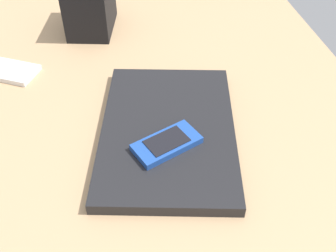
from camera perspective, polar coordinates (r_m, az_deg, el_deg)
name	(u,v)px	position (r cm, az deg, el deg)	size (l,w,h in cm)	color
desk_surface	(156,138)	(68.12, -1.76, -1.74)	(120.00, 80.00, 3.00)	tan
laptop_closed	(168,131)	(65.84, 0.00, -0.66)	(31.80, 21.34, 1.93)	black
cell_phone_on_laptop	(167,144)	(61.56, -0.18, -2.48)	(8.86, 11.39, 1.22)	#1E479E
cell_phone_on_desk	(11,71)	(85.32, -21.25, 7.20)	(10.16, 11.73, 1.13)	silver
desk_organizer	(90,7)	(94.20, -10.87, 16.19)	(14.00, 9.17, 10.44)	black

